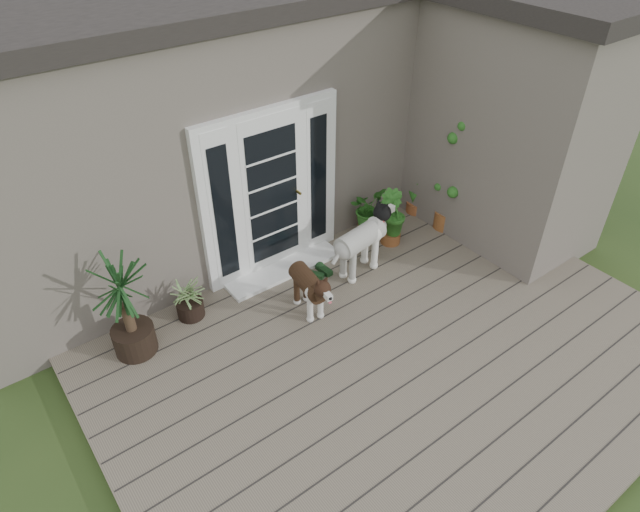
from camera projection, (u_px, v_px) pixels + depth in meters
deck at (401, 358)px, 6.05m from camera, size 6.20×4.60×0.12m
house_main at (204, 108)px, 7.86m from camera, size 7.40×4.00×3.10m
house_wing at (514, 131)px, 7.24m from camera, size 1.60×2.40×3.10m
door_unit at (271, 193)px, 6.67m from camera, size 1.90×0.14×2.15m
door_step at (284, 269)px, 7.18m from camera, size 1.60×0.40×0.05m
brindle_dog at (308, 290)px, 6.39m from camera, size 0.43×0.79×0.63m
white_dog at (360, 247)px, 6.94m from camera, size 0.98×0.53×0.77m
spider_plant at (188, 297)px, 6.34m from camera, size 0.56×0.56×0.56m
yucca at (126, 307)px, 5.70m from camera, size 1.09×1.09×1.25m
herb_a at (367, 215)px, 7.68m from camera, size 0.64×0.64×0.62m
herb_b at (392, 225)px, 7.52m from camera, size 0.50×0.50×0.58m
herb_c at (417, 197)px, 8.19m from camera, size 0.44×0.44×0.50m
sapling at (454, 169)px, 7.44m from camera, size 0.63×0.63×1.88m
clog_left at (315, 274)px, 7.06m from camera, size 0.25×0.29×0.08m
clog_right at (324, 269)px, 7.14m from camera, size 0.15×0.29×0.09m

